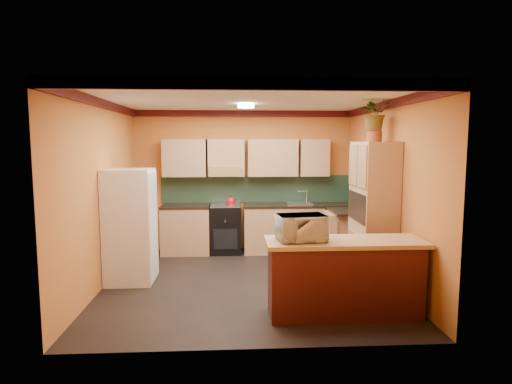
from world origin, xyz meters
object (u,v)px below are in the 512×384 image
stove (226,229)px  breakfast_bar (344,280)px  fridge (130,226)px  microwave (301,228)px  base_cabinets_back (258,229)px  pantry (373,213)px

stove → breakfast_bar: (1.47, -3.08, -0.02)m
breakfast_bar → fridge: bearing=153.5°
microwave → base_cabinets_back: bearing=87.3°
fridge → pantry: pantry is taller
pantry → breakfast_bar: size_ratio=1.17×
base_cabinets_back → pantry: (1.58, -1.90, 0.61)m
pantry → breakfast_bar: 1.52m
stove → base_cabinets_back: bearing=0.0°
base_cabinets_back → pantry: size_ratio=1.74×
fridge → pantry: (3.60, -0.25, 0.20)m
base_cabinets_back → breakfast_bar: bearing=-74.7°
pantry → microwave: bearing=-136.8°
breakfast_bar → pantry: bearing=58.3°
microwave → pantry: bearing=34.6°
base_cabinets_back → microwave: size_ratio=6.56×
pantry → microwave: 1.73m
base_cabinets_back → stove: bearing=-180.0°
microwave → fridge: bearing=140.0°
base_cabinets_back → breakfast_bar: 3.20m
stove → microwave: size_ratio=1.64×
pantry → microwave: (-1.26, -1.18, 0.03)m
base_cabinets_back → pantry: 2.54m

